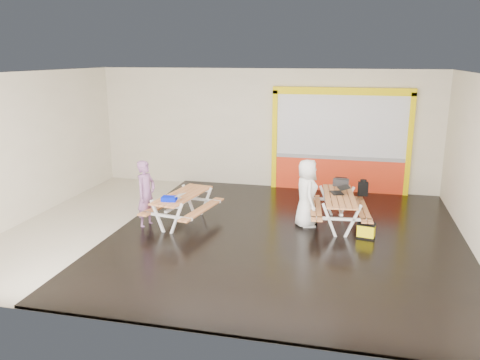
% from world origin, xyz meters
% --- Properties ---
extents(room, '(10.02, 8.02, 3.52)m').
position_xyz_m(room, '(0.00, 0.00, 1.75)').
color(room, beige).
rests_on(room, ground).
extents(deck, '(7.50, 7.98, 0.05)m').
position_xyz_m(deck, '(1.25, 0.00, 0.03)').
color(deck, black).
rests_on(deck, room).
extents(kiosk, '(3.88, 0.16, 3.00)m').
position_xyz_m(kiosk, '(2.20, 3.93, 1.44)').
color(kiosk, red).
rests_on(kiosk, room).
extents(picnic_table_left, '(1.56, 2.04, 0.74)m').
position_xyz_m(picnic_table_left, '(-1.22, 0.27, 0.57)').
color(picnic_table_left, '#D0834B').
rests_on(picnic_table_left, deck).
extents(picnic_table_right, '(1.49, 2.04, 0.77)m').
position_xyz_m(picnic_table_right, '(2.32, 0.93, 0.59)').
color(picnic_table_right, '#D0834B').
rests_on(picnic_table_right, deck).
extents(person_left, '(0.49, 0.64, 1.57)m').
position_xyz_m(person_left, '(-1.98, -0.05, 0.78)').
color(person_left, '#7F517C').
rests_on(person_left, deck).
extents(person_right, '(0.71, 0.89, 1.59)m').
position_xyz_m(person_right, '(1.59, 0.78, 0.80)').
color(person_right, white).
rests_on(person_right, deck).
extents(laptop_left, '(0.36, 0.33, 0.14)m').
position_xyz_m(laptop_left, '(-1.21, -0.14, 0.79)').
color(laptop_left, silver).
rests_on(laptop_left, picnic_table_left).
extents(laptop_right, '(0.48, 0.45, 0.17)m').
position_xyz_m(laptop_right, '(2.31, 1.12, 0.82)').
color(laptop_right, black).
rests_on(laptop_right, picnic_table_right).
extents(blue_pouch, '(0.34, 0.26, 0.09)m').
position_xyz_m(blue_pouch, '(-1.33, -0.28, 0.79)').
color(blue_pouch, '#0012C4').
rests_on(blue_pouch, picnic_table_left).
extents(toolbox, '(0.38, 0.21, 0.22)m').
position_xyz_m(toolbox, '(2.32, 1.80, 0.85)').
color(toolbox, black).
rests_on(toolbox, picnic_table_right).
extents(backpack, '(0.25, 0.17, 0.40)m').
position_xyz_m(backpack, '(2.86, 1.94, 0.71)').
color(backpack, black).
rests_on(backpack, picnic_table_right).
extents(dark_case, '(0.51, 0.48, 0.16)m').
position_xyz_m(dark_case, '(1.59, 0.99, 0.13)').
color(dark_case, black).
rests_on(dark_case, deck).
extents(fluke_bag, '(0.41, 0.31, 0.32)m').
position_xyz_m(fluke_bag, '(2.93, 0.26, 0.21)').
color(fluke_bag, black).
rests_on(fluke_bag, deck).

